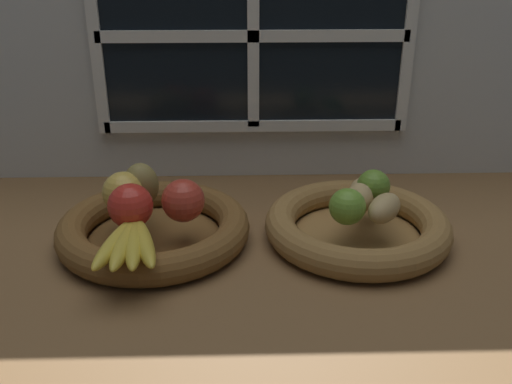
% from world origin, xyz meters
% --- Properties ---
extents(ground_plane, '(1.40, 0.90, 0.03)m').
position_xyz_m(ground_plane, '(0.00, 0.00, -0.01)').
color(ground_plane, brown).
extents(back_wall, '(1.40, 0.05, 0.55)m').
position_xyz_m(back_wall, '(0.00, 0.30, 0.28)').
color(back_wall, silver).
rests_on(back_wall, ground_plane).
extents(fruit_bowl_left, '(0.34, 0.34, 0.05)m').
position_xyz_m(fruit_bowl_left, '(-0.18, -0.02, 0.03)').
color(fruit_bowl_left, brown).
rests_on(fruit_bowl_left, ground_plane).
extents(fruit_bowl_right, '(0.33, 0.33, 0.05)m').
position_xyz_m(fruit_bowl_right, '(0.18, -0.02, 0.03)').
color(fruit_bowl_right, olive).
rests_on(fruit_bowl_right, ground_plane).
extents(apple_red_right, '(0.07, 0.07, 0.07)m').
position_xyz_m(apple_red_right, '(-0.13, -0.04, 0.09)').
color(apple_red_right, '#B73828').
rests_on(apple_red_right, fruit_bowl_left).
extents(apple_red_front, '(0.07, 0.07, 0.07)m').
position_xyz_m(apple_red_front, '(-0.21, -0.06, 0.09)').
color(apple_red_front, red).
rests_on(apple_red_front, fruit_bowl_left).
extents(apple_golden_left, '(0.07, 0.07, 0.07)m').
position_xyz_m(apple_golden_left, '(-0.23, -0.01, 0.09)').
color(apple_golden_left, gold).
rests_on(apple_golden_left, fruit_bowl_left).
extents(pear_brown, '(0.08, 0.08, 0.08)m').
position_xyz_m(pear_brown, '(-0.20, 0.02, 0.09)').
color(pear_brown, olive).
rests_on(pear_brown, fruit_bowl_left).
extents(banana_bunch_front, '(0.11, 0.18, 0.03)m').
position_xyz_m(banana_bunch_front, '(-0.20, -0.14, 0.07)').
color(banana_bunch_front, gold).
rests_on(banana_bunch_front, fruit_bowl_left).
extents(potato_back, '(0.06, 0.07, 0.04)m').
position_xyz_m(potato_back, '(0.20, 0.03, 0.07)').
color(potato_back, tan).
rests_on(potato_back, fruit_bowl_right).
extents(potato_large, '(0.06, 0.07, 0.05)m').
position_xyz_m(potato_large, '(0.18, -0.02, 0.08)').
color(potato_large, tan).
rests_on(potato_large, fruit_bowl_right).
extents(potato_small, '(0.09, 0.09, 0.05)m').
position_xyz_m(potato_small, '(0.21, -0.05, 0.08)').
color(potato_small, tan).
rests_on(potato_small, fruit_bowl_right).
extents(lime_near, '(0.06, 0.06, 0.06)m').
position_xyz_m(lime_near, '(0.15, -0.06, 0.08)').
color(lime_near, '#6B9E33').
rests_on(lime_near, fruit_bowl_right).
extents(lime_far, '(0.06, 0.06, 0.06)m').
position_xyz_m(lime_far, '(0.21, 0.02, 0.08)').
color(lime_far, olive).
rests_on(lime_far, fruit_bowl_right).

